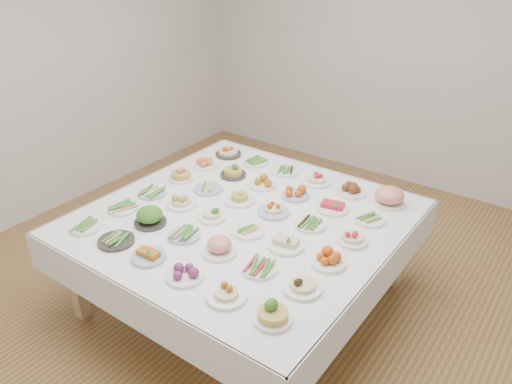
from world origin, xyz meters
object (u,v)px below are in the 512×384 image
Objects in this scene: dish_18 at (181,174)px; dish_35 at (389,196)px; display_table at (244,224)px; dish_0 at (86,226)px.

dish_35 reaches higher than dish_18.
display_table is at bearing -11.83° from dish_18.
dish_35 is (1.53, 0.61, 0.02)m from dish_18.
dish_18 reaches higher than display_table.
dish_18 is 0.88× the size of dish_35.
dish_35 is (1.53, 1.54, 0.05)m from dish_0.
dish_18 is at bearing 89.95° from dish_0.
dish_35 is (0.77, 0.77, 0.14)m from display_table.
display_table is at bearing -134.98° from dish_35.
display_table is 0.79m from dish_18.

